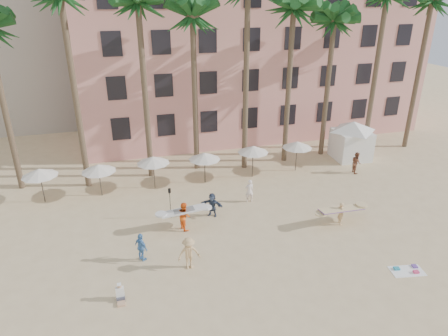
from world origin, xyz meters
TOP-DOWN VIEW (x-y plane):
  - ground at (0.00, 0.00)m, footprint 120.00×120.00m
  - pink_hotel at (7.00, 26.00)m, footprint 35.00×14.00m
  - palm_row at (0.51, 15.00)m, footprint 44.40×5.40m
  - umbrella_row at (-3.00, 12.50)m, footprint 22.50×2.70m
  - cabana at (13.01, 13.81)m, footprint 4.80×4.80m
  - beach_towel at (7.02, -1.52)m, footprint 1.95×1.30m
  - carrier_yellow at (6.05, 3.86)m, footprint 3.24×1.05m
  - carrier_white at (-3.90, 6.11)m, footprint 2.92×1.07m
  - beachgoers at (-0.24, 5.91)m, footprint 19.39×9.59m
  - paddle at (-4.54, 7.71)m, footprint 0.18×0.04m
  - seated_man at (-8.19, 0.50)m, footprint 0.41×0.72m

SIDE VIEW (x-z plane):
  - ground at x=0.00m, z-range 0.00..0.00m
  - beach_towel at x=7.02m, z-range -0.04..0.10m
  - seated_man at x=-8.19m, z-range -0.14..0.79m
  - beachgoers at x=-0.24m, z-range -0.06..1.86m
  - carrier_yellow at x=6.05m, z-range 0.13..1.70m
  - carrier_white at x=-3.90m, z-range 0.06..1.93m
  - paddle at x=-4.54m, z-range 0.30..2.52m
  - cabana at x=13.01m, z-range 0.32..3.82m
  - umbrella_row at x=-3.00m, z-range 0.97..3.69m
  - pink_hotel at x=7.00m, z-range 0.00..16.00m
  - palm_row at x=0.51m, z-range 4.82..21.12m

